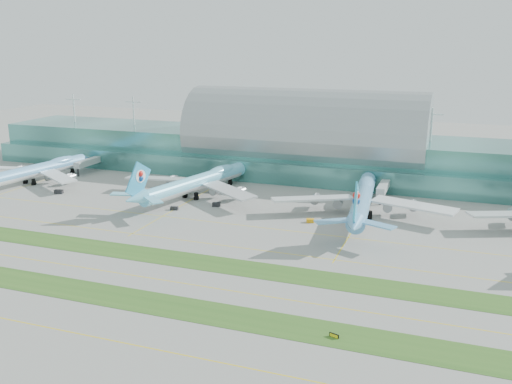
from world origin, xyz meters
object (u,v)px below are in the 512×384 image
at_px(taxiway_sign_east, 334,336).
at_px(terminal, 306,147).
at_px(airliner_b, 197,181).
at_px(airliner_c, 363,198).
at_px(airliner_a, 36,170).

bearing_deg(taxiway_sign_east, terminal, 125.59).
bearing_deg(taxiway_sign_east, airliner_b, 147.69).
xyz_separation_m(airliner_b, airliner_c, (72.62, -2.95, 0.12)).
height_order(airliner_a, taxiway_sign_east, airliner_a).
distance_m(airliner_a, airliner_b, 83.76).
relative_size(airliner_b, taxiway_sign_east, 32.43).
height_order(terminal, airliner_a, terminal).
relative_size(terminal, airliner_a, 4.67).
xyz_separation_m(airliner_c, taxiway_sign_east, (10.27, -97.43, -6.34)).
relative_size(airliner_a, airliner_b, 0.93).
bearing_deg(airliner_b, taxiway_sign_east, -36.75).
relative_size(terminal, taxiway_sign_east, 140.75).
bearing_deg(airliner_a, taxiway_sign_east, -20.64).
bearing_deg(terminal, airliner_a, -152.35).
distance_m(airliner_a, airliner_c, 156.32).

